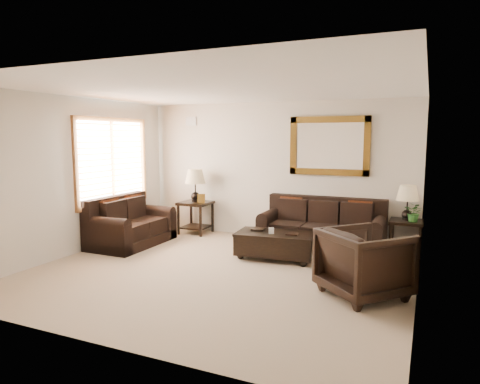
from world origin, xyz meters
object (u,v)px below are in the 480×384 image
at_px(end_table_left, 195,192).
at_px(armchair, 364,260).
at_px(end_table_right, 407,209).
at_px(sofa, 322,230).
at_px(loveseat, 129,227).
at_px(coffee_table, 276,242).

height_order(end_table_left, armchair, end_table_left).
height_order(end_table_right, armchair, end_table_right).
height_order(sofa, armchair, armchair).
bearing_deg(loveseat, sofa, -69.93).
distance_m(sofa, end_table_right, 1.50).
xyz_separation_m(end_table_left, armchair, (3.75, -2.28, -0.40)).
relative_size(sofa, end_table_left, 1.63).
distance_m(loveseat, armchair, 4.54).
height_order(loveseat, armchair, armchair).
bearing_deg(armchair, sofa, -21.56).
relative_size(loveseat, armchair, 1.69).
height_order(sofa, coffee_table, sofa).
relative_size(loveseat, coffee_table, 1.19).
bearing_deg(end_table_left, end_table_right, 0.47).
bearing_deg(coffee_table, end_table_left, 147.18).
relative_size(end_table_left, coffee_table, 0.99).
height_order(sofa, loveseat, loveseat).
bearing_deg(end_table_left, armchair, -31.26).
bearing_deg(sofa, loveseat, -159.93).
xyz_separation_m(loveseat, end_table_left, (0.68, 1.33, 0.55)).
bearing_deg(armchair, end_table_left, 11.64).
distance_m(end_table_right, armchair, 2.36).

